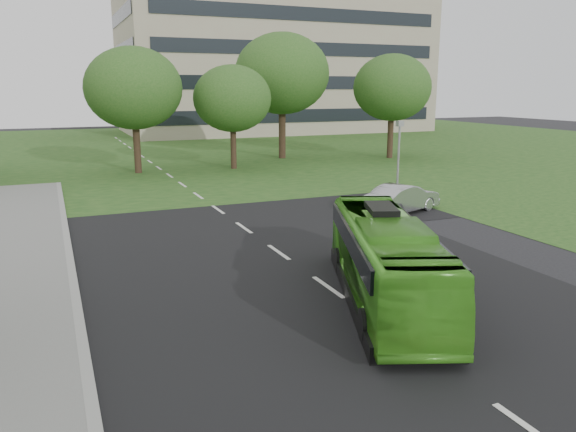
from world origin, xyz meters
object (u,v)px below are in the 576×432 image
Objects in this scene: tree_park_b at (134,88)px; bus at (386,260)px; office_building at (273,38)px; tree_park_c at (232,99)px; tree_park_d at (282,74)px; sedan at (403,198)px; camera_pole at (399,148)px; tree_park_e at (392,88)px.

bus is (2.77, -27.63, -4.65)m from tree_park_b.
office_building is 5.31× the size of tree_park_c.
tree_park_c is at bearing -116.07° from office_building.
tree_park_c is 7.50m from tree_park_d.
tree_park_b is at bearing 175.44° from tree_park_c.
camera_pole is at bearing -49.04° from sedan.
camera_pole reaches higher than sedan.
tree_park_c reaches higher than bus.
tree_park_b is 1.00× the size of tree_park_e.
tree_park_d is at bearing 99.19° from camera_pole.
tree_park_e is at bearing -94.33° from office_building.
sedan is at bearing -97.15° from tree_park_d.
tree_park_e is 1.01× the size of bus.
bus is (-4.12, -27.08, -3.92)m from tree_park_c.
tree_park_d is 9.30m from tree_park_e.
tree_park_e is (21.20, 0.48, 0.04)m from tree_park_b.
tree_park_b is 19.15m from camera_pole.
tree_park_d reaches higher than tree_park_c.
tree_park_e reaches higher than tree_park_c.
office_building reaches higher than tree_park_d.
bus is (-9.86, -31.53, -5.82)m from tree_park_d.
camera_pole is (4.88, -14.22, -2.43)m from tree_park_c.
tree_park_d is (12.63, 3.90, 1.16)m from tree_park_b.
tree_park_b is at bearing -178.71° from tree_park_e.
tree_park_e reaches higher than sedan.
tree_park_c is 1.81× the size of camera_pole.
tree_park_d is 2.45× the size of sedan.
office_building is at bearing 88.00° from camera_pole.
tree_park_d is at bearing -26.39° from sedan.
tree_park_c is 0.87× the size of tree_park_e.
tree_park_d is at bearing 93.76° from bus.
office_building is 65.95m from bus.
sedan is (-13.86, -51.96, -11.80)m from office_building.
camera_pole reaches higher than bus.
tree_park_e reaches higher than bus.
sedan is at bearing -121.40° from tree_park_e.
camera_pole is at bearing -103.81° from office_building.
tree_park_c is 18.34m from sedan.
tree_park_d is at bearing 37.76° from tree_park_c.
sedan is at bearing -107.98° from camera_pole.
office_building is at bearing 92.30° from bus.
office_building is 55.05m from sedan.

